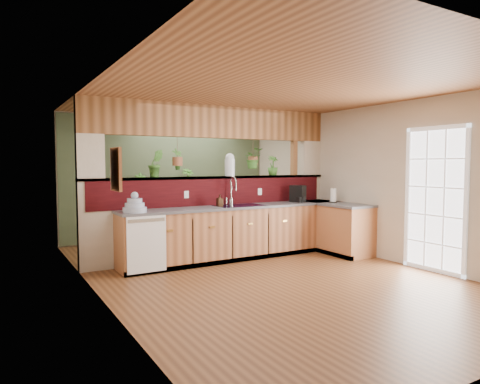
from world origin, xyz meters
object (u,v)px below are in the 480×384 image
soap_dispenser (220,200)px  shelving_console (170,216)px  coffee_maker (298,194)px  paper_towel (333,196)px  dish_stack (135,206)px  glass_jar (230,165)px  faucet (232,189)px

soap_dispenser → shelving_console: size_ratio=0.13×
coffee_maker → paper_towel: size_ratio=1.13×
dish_stack → coffee_maker: coffee_maker is taller
coffee_maker → dish_stack: bearing=161.0°
soap_dispenser → glass_jar: 0.78m
shelving_console → faucet: bearing=-83.7°
soap_dispenser → paper_towel: size_ratio=0.73×
soap_dispenser → glass_jar: glass_jar is taller
soap_dispenser → coffee_maker: (1.61, -0.05, 0.04)m
shelving_console → dish_stack: bearing=-123.7°
paper_towel → glass_jar: glass_jar is taller
coffee_maker → glass_jar: glass_jar is taller
coffee_maker → glass_jar: (-1.23, 0.39, 0.55)m
dish_stack → shelving_console: dish_stack is taller
dish_stack → coffee_maker: size_ratio=1.11×
faucet → paper_towel: (1.81, -0.56, -0.14)m
faucet → glass_jar: (0.08, 0.22, 0.42)m
glass_jar → shelving_console: (-0.40, 1.90, -1.09)m
faucet → paper_towel: faucet is taller
faucet → glass_jar: 0.49m
paper_towel → glass_jar: 1.98m
dish_stack → soap_dispenser: bearing=6.2°
dish_stack → coffee_maker: 3.10m
soap_dispenser → coffee_maker: coffee_maker is taller
soap_dispenser → shelving_console: (-0.01, 2.24, -0.50)m
dish_stack → soap_dispenser: (1.48, 0.16, 0.01)m
faucet → soap_dispenser: faucet is taller
coffee_maker → glass_jar: bearing=141.5°
glass_jar → shelving_console: size_ratio=0.27×
dish_stack → paper_towel: size_ratio=1.26×
soap_dispenser → coffee_maker: 1.61m
soap_dispenser → glass_jar: bearing=41.5°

